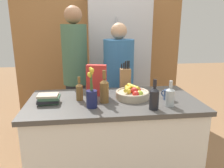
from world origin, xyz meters
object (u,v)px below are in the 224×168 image
at_px(flower_vase, 92,95).
at_px(book_stack, 49,99).
at_px(coffee_mug, 168,95).
at_px(bottle_oil, 154,98).
at_px(knife_block, 125,79).
at_px(bottle_wine, 170,96).
at_px(refrigerator, 118,62).
at_px(bottle_water, 79,91).
at_px(fruit_bowl, 133,94).
at_px(bottle_vinegar, 104,90).
at_px(person_at_sink, 75,71).
at_px(person_in_blue, 118,83).
at_px(cereal_box, 96,80).

bearing_deg(flower_vase, book_stack, 159.30).
height_order(coffee_mug, bottle_oil, bottle_oil).
distance_m(knife_block, coffee_mug, 0.47).
distance_m(knife_block, bottle_wine, 0.56).
xyz_separation_m(refrigerator, knife_block, (-0.10, -1.20, 0.02)).
height_order(knife_block, book_stack, knife_block).
relative_size(coffee_mug, bottle_water, 0.49).
xyz_separation_m(fruit_bowl, bottle_vinegar, (-0.27, -0.08, 0.07)).
bearing_deg(bottle_oil, coffee_mug, 47.40).
bearing_deg(bottle_wine, coffee_mug, 74.34).
relative_size(flower_vase, book_stack, 1.71).
xyz_separation_m(book_stack, person_at_sink, (0.20, 0.88, 0.06)).
height_order(flower_vase, bottle_oil, flower_vase).
xyz_separation_m(bottle_vinegar, person_at_sink, (-0.28, 0.91, -0.01)).
xyz_separation_m(knife_block, bottle_wine, (0.29, -0.49, -0.03)).
height_order(bottle_oil, person_at_sink, person_at_sink).
height_order(bottle_wine, person_at_sink, person_at_sink).
xyz_separation_m(coffee_mug, bottle_wine, (-0.04, -0.16, 0.04)).
bearing_deg(bottle_wine, bottle_vinegar, 163.67).
bearing_deg(knife_block, fruit_bowl, -84.29).
bearing_deg(bottle_water, bottle_oil, -26.54).
height_order(flower_vase, coffee_mug, flower_vase).
bearing_deg(refrigerator, person_in_blue, -97.68).
bearing_deg(bottle_vinegar, flower_vase, -136.13).
distance_m(flower_vase, coffee_mug, 0.70).
relative_size(refrigerator, bottle_oil, 8.32).
height_order(fruit_bowl, cereal_box, cereal_box).
relative_size(book_stack, bottle_oil, 0.80).
height_order(flower_vase, person_at_sink, person_at_sink).
distance_m(flower_vase, cereal_box, 0.32).
xyz_separation_m(bottle_vinegar, person_in_blue, (0.24, 0.75, -0.14)).
height_order(book_stack, bottle_wine, bottle_wine).
distance_m(refrigerator, person_in_blue, 0.80).
xyz_separation_m(refrigerator, person_at_sink, (-0.62, -0.62, 0.01)).
bearing_deg(flower_vase, knife_block, 51.02).
bearing_deg(bottle_wine, flower_vase, 175.79).
bearing_deg(refrigerator, bottle_water, -111.09).
bearing_deg(bottle_oil, flower_vase, 168.12).
height_order(coffee_mug, person_at_sink, person_at_sink).
distance_m(refrigerator, coffee_mug, 1.54).
bearing_deg(person_in_blue, refrigerator, 108.07).
height_order(cereal_box, book_stack, cereal_box).
height_order(knife_block, cereal_box, knife_block).
bearing_deg(book_stack, bottle_vinegar, -3.58).
height_order(flower_vase, cereal_box, flower_vase).
xyz_separation_m(knife_block, flower_vase, (-0.35, -0.44, -0.01)).
xyz_separation_m(flower_vase, coffee_mug, (0.69, 0.11, -0.06)).
bearing_deg(cereal_box, coffee_mug, -17.42).
distance_m(book_stack, bottle_wine, 1.02).
distance_m(cereal_box, bottle_wine, 0.69).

